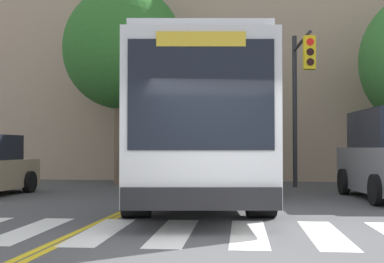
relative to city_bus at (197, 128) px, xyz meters
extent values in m
plane|color=#4C4C4F|center=(1.30, -7.24, -1.92)|extent=(120.00, 120.00, 0.00)
cube|color=white|center=(-2.11, -5.61, -1.92)|extent=(0.70, 2.95, 0.01)
cube|color=white|center=(-0.89, -5.56, -1.92)|extent=(0.70, 2.95, 0.01)
cube|color=white|center=(0.33, -5.51, -1.92)|extent=(0.70, 2.95, 0.01)
cube|color=white|center=(1.55, -5.46, -1.92)|extent=(0.70, 2.95, 0.01)
cube|color=white|center=(2.77, -5.40, -1.92)|extent=(0.70, 2.95, 0.01)
cube|color=gold|center=(-1.27, 8.54, -1.92)|extent=(0.12, 36.00, 0.01)
cube|color=gold|center=(-1.11, 8.54, -1.92)|extent=(0.12, 36.00, 0.01)
cube|color=white|center=(0.00, 0.02, -0.04)|extent=(4.20, 12.06, 2.95)
cube|color=black|center=(1.29, 0.20, 0.26)|extent=(1.53, 10.77, 1.06)
cube|color=black|center=(-1.29, -0.16, 0.26)|extent=(1.53, 10.77, 1.06)
cube|color=black|center=(0.82, -5.84, 0.31)|extent=(2.31, 0.35, 1.77)
cube|color=yellow|center=(0.82, -5.84, 1.20)|extent=(1.41, 0.23, 0.24)
cube|color=#232326|center=(0.82, -5.87, -1.33)|extent=(2.53, 0.45, 0.36)
cube|color=silver|center=(0.00, 0.02, 1.51)|extent=(3.98, 11.57, 0.16)
cylinder|color=black|center=(1.73, -3.43, -1.42)|extent=(0.69, 1.07, 1.00)
cylinder|color=black|center=(-0.72, -3.78, -1.42)|extent=(0.69, 1.07, 1.00)
cylinder|color=black|center=(0.85, 2.83, -1.42)|extent=(0.69, 1.07, 1.00)
cylinder|color=black|center=(-1.60, 2.48, -1.42)|extent=(0.69, 1.07, 1.00)
cylinder|color=black|center=(-5.41, 1.49, -1.59)|extent=(0.22, 0.66, 0.66)
cylinder|color=black|center=(4.46, -0.94, -1.54)|extent=(0.30, 0.78, 0.76)
cylinder|color=black|center=(4.14, 2.09, -1.54)|extent=(0.30, 0.78, 0.76)
cylinder|color=#28282D|center=(2.87, 4.86, 0.74)|extent=(0.16, 0.16, 5.33)
cylinder|color=#28282D|center=(3.02, 3.36, 2.91)|extent=(0.41, 3.00, 0.11)
cube|color=yellow|center=(3.15, 2.02, 2.31)|extent=(0.37, 0.31, 1.00)
cylinder|color=red|center=(3.17, 1.87, 2.61)|extent=(0.22, 0.05, 0.22)
cylinder|color=black|center=(3.17, 1.87, 2.31)|extent=(0.22, 0.05, 0.22)
cylinder|color=black|center=(3.17, 1.87, 2.01)|extent=(0.22, 0.05, 0.22)
cylinder|color=brown|center=(-3.53, 5.36, -0.33)|extent=(0.57, 0.57, 3.20)
ellipsoid|color=#2D6B28|center=(-3.53, 5.36, 3.26)|extent=(5.71, 5.26, 4.68)
cube|color=tan|center=(3.97, 11.97, 3.50)|extent=(37.79, 8.10, 10.85)
cube|color=black|center=(-1.06, 7.89, 0.79)|extent=(1.10, 0.06, 1.40)
cube|color=black|center=(-1.06, 7.89, 3.83)|extent=(1.10, 0.06, 1.40)
camera|label=1|loc=(1.82, -14.22, -0.52)|focal=50.00mm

